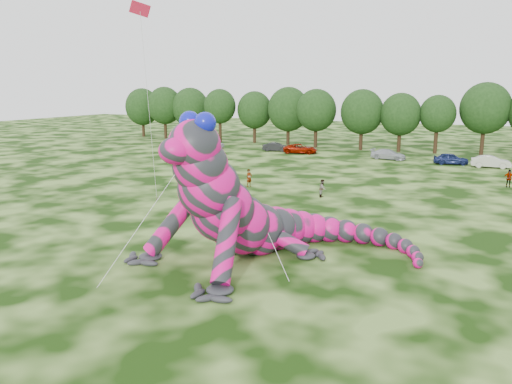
{
  "coord_description": "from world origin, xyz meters",
  "views": [
    {
      "loc": [
        8.8,
        -21.42,
        9.93
      ],
      "look_at": [
        -3.16,
        3.69,
        4.0
      ],
      "focal_mm": 35.0,
      "sensor_mm": 36.0,
      "label": 1
    }
  ],
  "objects_px": {
    "tree_4": "(255,117)",
    "tree_6": "(316,118)",
    "tree_0": "(143,113)",
    "tree_10": "(484,119)",
    "car_3": "(388,154)",
    "tree_7": "(362,120)",
    "tree_2": "(191,114)",
    "inflatable_gecko": "(256,183)",
    "spectator_3": "(509,178)",
    "tree_3": "(220,116)",
    "car_0": "(211,143)",
    "car_2": "(300,149)",
    "spectator_1": "(323,188)",
    "tree_1": "(165,113)",
    "car_4": "(451,159)",
    "tree_5": "(288,116)",
    "tree_8": "(400,123)",
    "flying_kite": "(141,25)",
    "car_1": "(276,147)",
    "car_5": "(491,162)",
    "tree_9": "(437,124)",
    "spectator_0": "(249,178)"
  },
  "relations": [
    {
      "from": "tree_5",
      "to": "car_0",
      "type": "xyz_separation_m",
      "value": [
        -9.56,
        -9.7,
        -4.16
      ]
    },
    {
      "from": "flying_kite",
      "to": "car_1",
      "type": "relative_size",
      "value": 4.02
    },
    {
      "from": "car_1",
      "to": "car_5",
      "type": "bearing_deg",
      "value": -105.3
    },
    {
      "from": "tree_6",
      "to": "tree_9",
      "type": "bearing_deg",
      "value": 2.03
    },
    {
      "from": "car_3",
      "to": "tree_7",
      "type": "bearing_deg",
      "value": 39.76
    },
    {
      "from": "spectator_3",
      "to": "spectator_0",
      "type": "bearing_deg",
      "value": -158.33
    },
    {
      "from": "tree_9",
      "to": "spectator_1",
      "type": "distance_m",
      "value": 36.72
    },
    {
      "from": "tree_3",
      "to": "tree_4",
      "type": "xyz_separation_m",
      "value": [
        6.08,
        1.64,
        -0.19
      ]
    },
    {
      "from": "tree_1",
      "to": "tree_5",
      "type": "height_order",
      "value": "tree_1"
    },
    {
      "from": "flying_kite",
      "to": "tree_9",
      "type": "relative_size",
      "value": 1.89
    },
    {
      "from": "tree_7",
      "to": "tree_6",
      "type": "bearing_deg",
      "value": -179.08
    },
    {
      "from": "tree_0",
      "to": "tree_10",
      "type": "xyz_separation_m",
      "value": [
        61.96,
        -0.66,
        0.5
      ]
    },
    {
      "from": "tree_4",
      "to": "spectator_1",
      "type": "xyz_separation_m",
      "value": [
        24.83,
        -37.44,
        -3.72
      ]
    },
    {
      "from": "tree_4",
      "to": "car_4",
      "type": "relative_size",
      "value": 2.1
    },
    {
      "from": "car_4",
      "to": "flying_kite",
      "type": "bearing_deg",
      "value": 141.11
    },
    {
      "from": "spectator_0",
      "to": "car_4",
      "type": "bearing_deg",
      "value": -11.77
    },
    {
      "from": "tree_1",
      "to": "car_4",
      "type": "bearing_deg",
      "value": -11.92
    },
    {
      "from": "flying_kite",
      "to": "tree_9",
      "type": "bearing_deg",
      "value": 70.67
    },
    {
      "from": "inflatable_gecko",
      "to": "tree_8",
      "type": "height_order",
      "value": "tree_8"
    },
    {
      "from": "tree_1",
      "to": "car_3",
      "type": "relative_size",
      "value": 2.07
    },
    {
      "from": "car_4",
      "to": "spectator_3",
      "type": "xyz_separation_m",
      "value": [
        6.45,
        -13.39,
        0.16
      ]
    },
    {
      "from": "tree_4",
      "to": "tree_10",
      "type": "height_order",
      "value": "tree_10"
    },
    {
      "from": "tree_0",
      "to": "tree_4",
      "type": "xyz_separation_m",
      "value": [
        24.92,
        -0.52,
        -0.23
      ]
    },
    {
      "from": "tree_3",
      "to": "car_1",
      "type": "height_order",
      "value": "tree_3"
    },
    {
      "from": "inflatable_gecko",
      "to": "tree_5",
      "type": "bearing_deg",
      "value": 132.3
    },
    {
      "from": "flying_kite",
      "to": "car_2",
      "type": "xyz_separation_m",
      "value": [
        -1.65,
        38.83,
        -13.63
      ]
    },
    {
      "from": "car_5",
      "to": "tree_1",
      "type": "bearing_deg",
      "value": 72.98
    },
    {
      "from": "tree_2",
      "to": "tree_7",
      "type": "distance_m",
      "value": 33.0
    },
    {
      "from": "spectator_3",
      "to": "tree_3",
      "type": "bearing_deg",
      "value": 149.89
    },
    {
      "from": "tree_8",
      "to": "spectator_1",
      "type": "height_order",
      "value": "tree_8"
    },
    {
      "from": "flying_kite",
      "to": "spectator_1",
      "type": "height_order",
      "value": "flying_kite"
    },
    {
      "from": "tree_7",
      "to": "spectator_1",
      "type": "bearing_deg",
      "value": -81.57
    },
    {
      "from": "car_5",
      "to": "tree_5",
      "type": "bearing_deg",
      "value": 63.71
    },
    {
      "from": "tree_2",
      "to": "tree_6",
      "type": "xyz_separation_m",
      "value": [
        25.46,
        -2.08,
        -0.08
      ]
    },
    {
      "from": "tree_2",
      "to": "car_3",
      "type": "relative_size",
      "value": 2.03
    },
    {
      "from": "car_4",
      "to": "tree_10",
      "type": "bearing_deg",
      "value": -26.73
    },
    {
      "from": "car_0",
      "to": "car_2",
      "type": "xyz_separation_m",
      "value": [
        15.47,
        0.03,
        -0.04
      ]
    },
    {
      "from": "car_1",
      "to": "inflatable_gecko",
      "type": "bearing_deg",
      "value": -167.41
    },
    {
      "from": "tree_2",
      "to": "inflatable_gecko",
      "type": "bearing_deg",
      "value": -53.92
    },
    {
      "from": "tree_6",
      "to": "spectator_1",
      "type": "xyz_separation_m",
      "value": [
        12.74,
        -35.41,
        -3.93
      ]
    },
    {
      "from": "car_4",
      "to": "tree_0",
      "type": "bearing_deg",
      "value": 67.28
    },
    {
      "from": "inflatable_gecko",
      "to": "car_0",
      "type": "bearing_deg",
      "value": 145.78
    },
    {
      "from": "car_2",
      "to": "tree_1",
      "type": "bearing_deg",
      "value": 61.41
    },
    {
      "from": "tree_8",
      "to": "car_0",
      "type": "height_order",
      "value": "tree_8"
    },
    {
      "from": "tree_5",
      "to": "spectator_1",
      "type": "distance_m",
      "value": 41.63
    },
    {
      "from": "tree_2",
      "to": "tree_5",
      "type": "xyz_separation_m",
      "value": [
        19.89,
        -0.33,
        0.08
      ]
    },
    {
      "from": "tree_4",
      "to": "tree_6",
      "type": "distance_m",
      "value": 12.26
    },
    {
      "from": "tree_8",
      "to": "tree_5",
      "type": "bearing_deg",
      "value": 175.61
    },
    {
      "from": "tree_9",
      "to": "tree_2",
      "type": "bearing_deg",
      "value": 178.16
    },
    {
      "from": "tree_1",
      "to": "car_3",
      "type": "bearing_deg",
      "value": -12.68
    }
  ]
}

